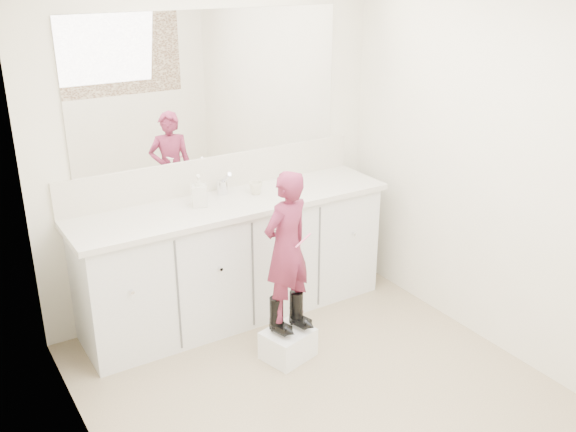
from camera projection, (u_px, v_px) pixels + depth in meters
floor at (332, 401)px, 3.80m from camera, size 3.00×3.00×0.00m
wall_back at (213, 148)px, 4.54m from camera, size 2.60×0.00×2.60m
wall_left at (89, 273)px, 2.72m from camera, size 0.00×3.00×3.00m
wall_right at (507, 173)px, 4.00m from camera, size 0.00×3.00×3.00m
vanity_cabinet at (234, 261)px, 4.61m from camera, size 2.20×0.55×0.85m
countertop at (233, 203)px, 4.44m from camera, size 2.28×0.58×0.04m
backsplash at (215, 173)px, 4.60m from camera, size 2.28×0.03×0.25m
mirror at (211, 86)px, 4.37m from camera, size 2.00×0.02×1.00m
faucet at (222, 187)px, 4.54m from camera, size 0.08×0.08×0.10m
cup at (256, 188)px, 4.54m from camera, size 0.11×0.11×0.09m
soap_bottle at (199, 190)px, 4.30m from camera, size 0.13×0.13×0.22m
step_stool at (288, 344)px, 4.20m from camera, size 0.36×0.33×0.20m
boot_left at (276, 316)px, 4.09m from camera, size 0.13×0.19×0.26m
boot_right at (296, 309)px, 4.17m from camera, size 0.13×0.19×0.26m
toddler at (286, 247)px, 3.96m from camera, size 0.41×0.32×0.99m
toothbrush at (303, 240)px, 3.91m from camera, size 0.13×0.05×0.06m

